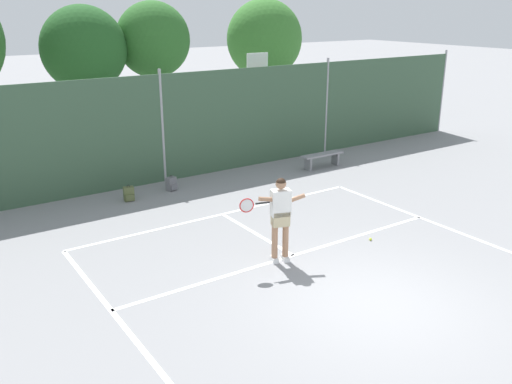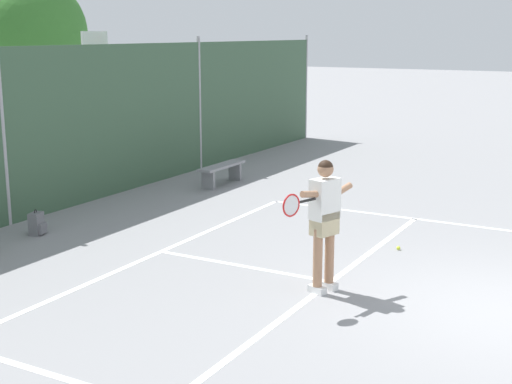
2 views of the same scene
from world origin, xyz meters
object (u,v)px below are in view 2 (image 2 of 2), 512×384
Objects in this scene: basketball_hoop at (95,82)px; tennis_player at (324,214)px; backpack_grey at (37,224)px; courtside_bench at (222,170)px; tennis_ball at (398,248)px.

basketball_hoop reaches higher than tennis_player.
courtside_bench reaches higher than backpack_grey.
tennis_ball is (-2.76, -8.82, -2.28)m from basketball_hoop.
tennis_player is 5.69m from backpack_grey.
courtside_bench is at bearing 60.18° from tennis_ball.
tennis_ball is at bearing -107.39° from basketball_hoop.
basketball_hoop reaches higher than courtside_bench.
basketball_hoop is 53.79× the size of tennis_ball.
tennis_player is 4.01× the size of backpack_grey.
courtside_bench is (5.26, -0.62, 0.17)m from backpack_grey.
tennis_player is 2.65m from tennis_ball.
backpack_grey is at bearing 88.25° from tennis_player.
basketball_hoop is at bearing 94.53° from courtside_bench.
tennis_player reaches higher than tennis_ball.
basketball_hoop is 6.14m from backpack_grey.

